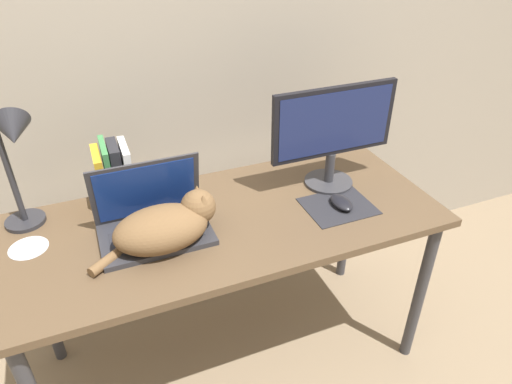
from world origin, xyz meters
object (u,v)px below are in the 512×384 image
at_px(external_monitor, 333,131).
at_px(laptop, 153,221).
at_px(cat, 167,226).
at_px(cd_disc, 29,248).
at_px(book_row, 114,176).
at_px(computer_mouse, 341,202).
at_px(desk_lamp, 15,152).

bearing_deg(external_monitor, laptop, -175.11).
height_order(cat, cd_disc, cat).
relative_size(external_monitor, book_row, 2.00).
bearing_deg(laptop, computer_mouse, -8.77).
height_order(computer_mouse, desk_lamp, desk_lamp).
xyz_separation_m(external_monitor, cd_disc, (-1.07, 0.01, -0.22)).
distance_m(cat, computer_mouse, 0.62).
xyz_separation_m(computer_mouse, cd_disc, (-1.03, 0.17, -0.02)).
bearing_deg(computer_mouse, desk_lamp, 163.86).
distance_m(laptop, cat, 0.09).
xyz_separation_m(laptop, desk_lamp, (-0.36, 0.19, 0.23)).
distance_m(laptop, external_monitor, 0.71).
relative_size(desk_lamp, cd_disc, 3.47).
height_order(cat, external_monitor, external_monitor).
height_order(external_monitor, cd_disc, external_monitor).
distance_m(laptop, cd_disc, 0.39).
xyz_separation_m(cat, computer_mouse, (0.62, -0.02, -0.05)).
bearing_deg(laptop, cat, -68.35).
relative_size(external_monitor, cd_disc, 4.01).
bearing_deg(external_monitor, computer_mouse, -103.71).
distance_m(external_monitor, desk_lamp, 1.05).
xyz_separation_m(laptop, cat, (0.03, -0.08, 0.03)).
relative_size(cat, book_row, 1.74).
relative_size(computer_mouse, book_row, 0.46).
bearing_deg(laptop, desk_lamp, 151.85).
height_order(cat, book_row, book_row).
bearing_deg(desk_lamp, cat, -34.61).
bearing_deg(external_monitor, book_row, 168.32).
bearing_deg(cd_disc, book_row, 26.55).
bearing_deg(cat, external_monitor, 11.62).
bearing_deg(cd_disc, cat, -19.23).
xyz_separation_m(external_monitor, book_row, (-0.77, 0.16, -0.11)).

